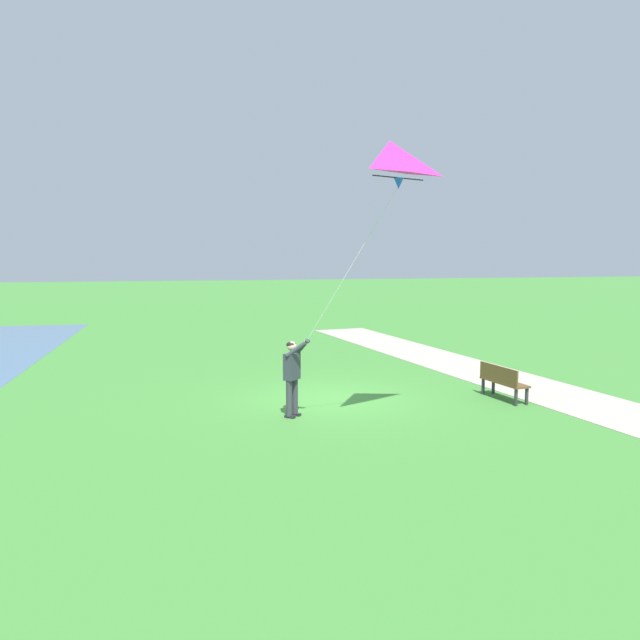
# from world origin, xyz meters

# --- Properties ---
(ground_plane) EXTENTS (120.00, 120.00, 0.00)m
(ground_plane) POSITION_xyz_m (0.00, 0.00, 0.00)
(ground_plane) COLOR #3D7F33
(walkway_path) EXTENTS (8.24, 31.90, 0.02)m
(walkway_path) POSITION_xyz_m (-6.17, 2.00, 0.01)
(walkway_path) COLOR #ADA393
(walkway_path) RESTS_ON ground
(person_kite_flyer) EXTENTS (0.60, 0.58, 1.83)m
(person_kite_flyer) POSITION_xyz_m (1.18, 1.51, 1.05)
(person_kite_flyer) COLOR #232328
(person_kite_flyer) RESTS_ON ground
(flying_kite) EXTENTS (2.33, 1.85, 4.16)m
(flying_kite) POSITION_xyz_m (-0.61, 2.98, 5.47)
(flying_kite) COLOR #E02D9E
(park_bench_near_walkway) EXTENTS (0.71, 1.56, 0.88)m
(park_bench_near_walkway) POSITION_xyz_m (-4.25, 0.83, 0.51)
(park_bench_near_walkway) COLOR brown
(park_bench_near_walkway) RESTS_ON ground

